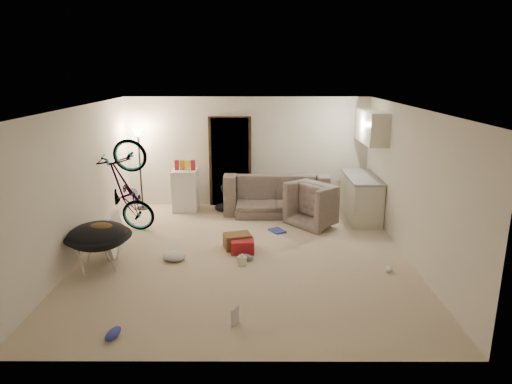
{
  "coord_description": "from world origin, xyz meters",
  "views": [
    {
      "loc": [
        0.21,
        -7.33,
        3.09
      ],
      "look_at": [
        0.2,
        0.6,
        0.95
      ],
      "focal_mm": 32.0,
      "sensor_mm": 36.0,
      "label": 1
    }
  ],
  "objects_px": {
    "mini_fridge": "(186,190)",
    "tv_box": "(113,234)",
    "kitchen_counter": "(361,198)",
    "armchair": "(322,208)",
    "sofa": "(276,197)",
    "drink_case_a": "(237,241)",
    "bicycle": "(127,208)",
    "floor_lamp": "(139,152)",
    "saucer_chair": "(99,242)",
    "juicer": "(242,260)",
    "drink_case_b": "(243,246)"
  },
  "relations": [
    {
      "from": "juicer",
      "to": "armchair",
      "type": "bearing_deg",
      "value": 53.58
    },
    {
      "from": "drink_case_a",
      "to": "juicer",
      "type": "height_order",
      "value": "drink_case_a"
    },
    {
      "from": "armchair",
      "to": "mini_fridge",
      "type": "bearing_deg",
      "value": 33.4
    },
    {
      "from": "armchair",
      "to": "tv_box",
      "type": "xyz_separation_m",
      "value": [
        -3.86,
        -1.51,
        -0.02
      ]
    },
    {
      "from": "armchair",
      "to": "drink_case_a",
      "type": "distance_m",
      "value": 2.21
    },
    {
      "from": "sofa",
      "to": "drink_case_b",
      "type": "relative_size",
      "value": 5.75
    },
    {
      "from": "kitchen_counter",
      "to": "drink_case_a",
      "type": "relative_size",
      "value": 3.24
    },
    {
      "from": "mini_fridge",
      "to": "juicer",
      "type": "height_order",
      "value": "mini_fridge"
    },
    {
      "from": "saucer_chair",
      "to": "kitchen_counter",
      "type": "bearing_deg",
      "value": 28.29
    },
    {
      "from": "floor_lamp",
      "to": "armchair",
      "type": "bearing_deg",
      "value": -13.73
    },
    {
      "from": "kitchen_counter",
      "to": "drink_case_a",
      "type": "xyz_separation_m",
      "value": [
        -2.56,
        -1.72,
        -0.31
      ]
    },
    {
      "from": "sofa",
      "to": "saucer_chair",
      "type": "height_order",
      "value": "saucer_chair"
    },
    {
      "from": "sofa",
      "to": "juicer",
      "type": "relative_size",
      "value": 10.86
    },
    {
      "from": "floor_lamp",
      "to": "bicycle",
      "type": "xyz_separation_m",
      "value": [
        0.1,
        -1.54,
        -0.81
      ]
    },
    {
      "from": "mini_fridge",
      "to": "drink_case_a",
      "type": "relative_size",
      "value": 2.0
    },
    {
      "from": "floor_lamp",
      "to": "drink_case_b",
      "type": "distance_m",
      "value": 3.7
    },
    {
      "from": "drink_case_a",
      "to": "saucer_chair",
      "type": "bearing_deg",
      "value": -175.17
    },
    {
      "from": "floor_lamp",
      "to": "kitchen_counter",
      "type": "relative_size",
      "value": 1.21
    },
    {
      "from": "saucer_chair",
      "to": "floor_lamp",
      "type": "bearing_deg",
      "value": 91.79
    },
    {
      "from": "kitchen_counter",
      "to": "juicer",
      "type": "bearing_deg",
      "value": -134.95
    },
    {
      "from": "kitchen_counter",
      "to": "drink_case_b",
      "type": "relative_size",
      "value": 3.8
    },
    {
      "from": "sofa",
      "to": "saucer_chair",
      "type": "bearing_deg",
      "value": 45.95
    },
    {
      "from": "floor_lamp",
      "to": "sofa",
      "type": "height_order",
      "value": "floor_lamp"
    },
    {
      "from": "saucer_chair",
      "to": "juicer",
      "type": "distance_m",
      "value": 2.3
    },
    {
      "from": "sofa",
      "to": "kitchen_counter",
      "type": "bearing_deg",
      "value": 166.29
    },
    {
      "from": "kitchen_counter",
      "to": "mini_fridge",
      "type": "relative_size",
      "value": 1.62
    },
    {
      "from": "kitchen_counter",
      "to": "tv_box",
      "type": "height_order",
      "value": "kitchen_counter"
    },
    {
      "from": "sofa",
      "to": "mini_fridge",
      "type": "distance_m",
      "value": 2.03
    },
    {
      "from": "mini_fridge",
      "to": "floor_lamp",
      "type": "bearing_deg",
      "value": 174.53
    },
    {
      "from": "floor_lamp",
      "to": "mini_fridge",
      "type": "relative_size",
      "value": 1.95
    },
    {
      "from": "sofa",
      "to": "bicycle",
      "type": "height_order",
      "value": "bicycle"
    },
    {
      "from": "kitchen_counter",
      "to": "juicer",
      "type": "xyz_separation_m",
      "value": [
        -2.45,
        -2.46,
        -0.35
      ]
    },
    {
      "from": "floor_lamp",
      "to": "kitchen_counter",
      "type": "distance_m",
      "value": 4.95
    },
    {
      "from": "floor_lamp",
      "to": "armchair",
      "type": "distance_m",
      "value": 4.19
    },
    {
      "from": "kitchen_counter",
      "to": "mini_fridge",
      "type": "distance_m",
      "value": 3.86
    },
    {
      "from": "tv_box",
      "to": "drink_case_b",
      "type": "height_order",
      "value": "tv_box"
    },
    {
      "from": "floor_lamp",
      "to": "saucer_chair",
      "type": "bearing_deg",
      "value": -88.21
    },
    {
      "from": "armchair",
      "to": "drink_case_b",
      "type": "xyz_separation_m",
      "value": [
        -1.59,
        -1.62,
        -0.21
      ]
    },
    {
      "from": "bicycle",
      "to": "mini_fridge",
      "type": "relative_size",
      "value": 2.03
    },
    {
      "from": "mini_fridge",
      "to": "sofa",
      "type": "bearing_deg",
      "value": -2.65
    },
    {
      "from": "floor_lamp",
      "to": "drink_case_a",
      "type": "distance_m",
      "value": 3.48
    },
    {
      "from": "armchair",
      "to": "mini_fridge",
      "type": "distance_m",
      "value": 3.07
    },
    {
      "from": "sofa",
      "to": "saucer_chair",
      "type": "relative_size",
      "value": 2.18
    },
    {
      "from": "sofa",
      "to": "armchair",
      "type": "bearing_deg",
      "value": 140.57
    },
    {
      "from": "mini_fridge",
      "to": "drink_case_a",
      "type": "bearing_deg",
      "value": -60.91
    },
    {
      "from": "floor_lamp",
      "to": "sofa",
      "type": "bearing_deg",
      "value": -3.77
    },
    {
      "from": "mini_fridge",
      "to": "tv_box",
      "type": "xyz_separation_m",
      "value": [
        -0.91,
        -2.38,
        -0.16
      ]
    },
    {
      "from": "juicer",
      "to": "drink_case_b",
      "type": "bearing_deg",
      "value": 91.05
    },
    {
      "from": "saucer_chair",
      "to": "drink_case_a",
      "type": "distance_m",
      "value": 2.34
    },
    {
      "from": "mini_fridge",
      "to": "saucer_chair",
      "type": "relative_size",
      "value": 0.89
    }
  ]
}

